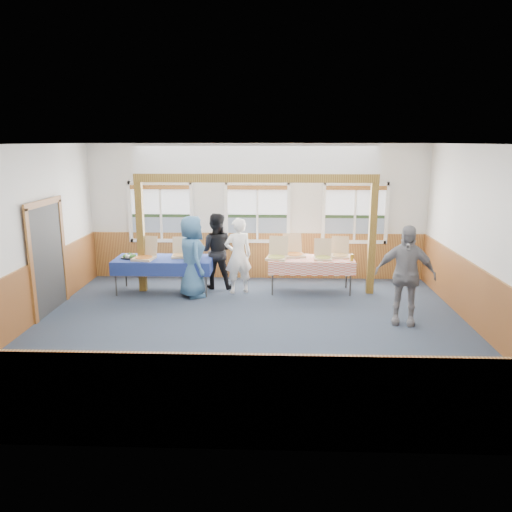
{
  "coord_description": "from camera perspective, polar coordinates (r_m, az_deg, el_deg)",
  "views": [
    {
      "loc": [
        0.39,
        -8.26,
        3.25
      ],
      "look_at": [
        0.06,
        1.0,
        1.11
      ],
      "focal_mm": 35.0,
      "sensor_mm": 36.0,
      "label": 1
    }
  ],
  "objects": [
    {
      "name": "floor",
      "position": [
        8.89,
        -0.61,
        -8.44
      ],
      "size": [
        8.0,
        8.0,
        0.0
      ],
      "primitive_type": "plane",
      "color": "#293443",
      "rests_on": "ground"
    },
    {
      "name": "window_right",
      "position": [
        11.98,
        11.26,
        5.23
      ],
      "size": [
        1.56,
        0.1,
        1.46
      ],
      "color": "white",
      "rests_on": "wall_back"
    },
    {
      "name": "wall_left",
      "position": [
        9.5,
        -25.52,
        1.74
      ],
      "size": [
        0.0,
        8.0,
        8.0
      ],
      "primitive_type": "plane",
      "rotation": [
        1.57,
        0.0,
        1.57
      ],
      "color": "silver",
      "rests_on": "floor"
    },
    {
      "name": "wainscot_right",
      "position": [
        9.4,
        24.46,
        -4.88
      ],
      "size": [
        0.05,
        6.98,
        1.1
      ],
      "primitive_type": "cube",
      "color": "brown",
      "rests_on": "floor"
    },
    {
      "name": "cross_beam",
      "position": [
        10.6,
        -0.06,
        8.9
      ],
      "size": [
        5.15,
        0.18,
        0.18
      ],
      "primitive_type": "cube",
      "color": "brown",
      "rests_on": "post_left"
    },
    {
      "name": "wall_back",
      "position": [
        11.88,
        0.16,
        5.03
      ],
      "size": [
        8.0,
        0.0,
        8.0
      ],
      "primitive_type": "plane",
      "rotation": [
        1.57,
        0.0,
        0.0
      ],
      "color": "silver",
      "rests_on": "floor"
    },
    {
      "name": "drink_glass",
      "position": [
        10.78,
        10.9,
        -0.18
      ],
      "size": [
        0.07,
        0.07,
        0.15
      ],
      "primitive_type": "cylinder",
      "color": "olive",
      "rests_on": "table_right"
    },
    {
      "name": "pizza_box_f",
      "position": [
        11.13,
        9.6,
        0.24
      ],
      "size": [
        0.43,
        0.51,
        0.42
      ],
      "rotation": [
        0.0,
        0.0,
        -0.09
      ],
      "color": "tan",
      "rests_on": "table_right"
    },
    {
      "name": "veggie_tray",
      "position": [
        11.23,
        -14.25,
        -0.06
      ],
      "size": [
        0.38,
        0.38,
        0.09
      ],
      "color": "black",
      "rests_on": "table_left"
    },
    {
      "name": "wall_front",
      "position": [
        5.05,
        -2.51,
        -6.03
      ],
      "size": [
        8.0,
        0.0,
        8.0
      ],
      "primitive_type": "plane",
      "rotation": [
        -1.57,
        0.0,
        0.0
      ],
      "color": "silver",
      "rests_on": "floor"
    },
    {
      "name": "post_right",
      "position": [
        10.96,
        13.12,
        1.89
      ],
      "size": [
        0.15,
        0.15,
        2.4
      ],
      "primitive_type": "cube",
      "color": "brown",
      "rests_on": "floor"
    },
    {
      "name": "window_left",
      "position": [
        12.13,
        -10.82,
        5.34
      ],
      "size": [
        1.56,
        0.1,
        1.46
      ],
      "color": "white",
      "rests_on": "wall_back"
    },
    {
      "name": "man_blue",
      "position": [
        10.59,
        -7.34,
        -0.08
      ],
      "size": [
        0.86,
        1.0,
        1.74
      ],
      "primitive_type": "imported",
      "rotation": [
        0.0,
        0.0,
        2.0
      ],
      "color": "#355E85",
      "rests_on": "floor"
    },
    {
      "name": "post_left",
      "position": [
        11.14,
        -13.02,
        2.07
      ],
      "size": [
        0.15,
        0.15,
        2.4
      ],
      "primitive_type": "cube",
      "color": "brown",
      "rests_on": "floor"
    },
    {
      "name": "cased_opening",
      "position": [
        10.38,
        -22.78,
        -0.25
      ],
      "size": [
        0.06,
        1.3,
        2.1
      ],
      "primitive_type": "cube",
      "color": "#313131",
      "rests_on": "wall_left"
    },
    {
      "name": "wainscot_back",
      "position": [
        12.05,
        0.15,
        0.06
      ],
      "size": [
        7.98,
        0.05,
        1.1
      ],
      "primitive_type": "cube",
      "color": "brown",
      "rests_on": "floor"
    },
    {
      "name": "wainscot_left",
      "position": [
        9.73,
        -24.78,
        -4.34
      ],
      "size": [
        0.05,
        6.98,
        1.1
      ],
      "primitive_type": "cube",
      "color": "brown",
      "rests_on": "floor"
    },
    {
      "name": "person_grey",
      "position": [
        9.33,
        16.67,
        -2.08
      ],
      "size": [
        1.14,
        0.69,
        1.82
      ],
      "primitive_type": "imported",
      "rotation": [
        0.0,
        0.0,
        -0.25
      ],
      "color": "gray",
      "rests_on": "floor"
    },
    {
      "name": "pizza_box_e",
      "position": [
        10.87,
        7.65,
        -0.01
      ],
      "size": [
        0.41,
        0.49,
        0.41
      ],
      "rotation": [
        0.0,
        0.0,
        -0.06
      ],
      "color": "tan",
      "rests_on": "table_right"
    },
    {
      "name": "pizza_box_a",
      "position": [
        11.02,
        -12.63,
        -0.01
      ],
      "size": [
        0.5,
        0.58,
        0.47
      ],
      "rotation": [
        0.0,
        0.0,
        -0.14
      ],
      "color": "tan",
      "rests_on": "table_left"
    },
    {
      "name": "pizza_box_c",
      "position": [
        10.8,
        2.4,
        0.03
      ],
      "size": [
        0.5,
        0.58,
        0.46
      ],
      "rotation": [
        0.0,
        0.0,
        -0.18
      ],
      "color": "tan",
      "rests_on": "table_right"
    },
    {
      "name": "window_mid",
      "position": [
        11.83,
        0.15,
        5.38
      ],
      "size": [
        1.56,
        0.1,
        1.46
      ],
      "color": "white",
      "rests_on": "wall_back"
    },
    {
      "name": "wall_right",
      "position": [
        9.16,
        25.22,
        1.39
      ],
      "size": [
        0.0,
        8.0,
        8.0
      ],
      "primitive_type": "plane",
      "rotation": [
        1.57,
        0.0,
        -1.57
      ],
      "color": "silver",
      "rests_on": "floor"
    },
    {
      "name": "ceiling",
      "position": [
        8.27,
        -0.66,
        12.67
      ],
      "size": [
        8.0,
        8.0,
        0.0
      ],
      "primitive_type": "plane",
      "rotation": [
        3.14,
        0.0,
        0.0
      ],
      "color": "white",
      "rests_on": "wall_back"
    },
    {
      "name": "table_left",
      "position": [
        11.06,
        -10.49,
        -0.5
      ],
      "size": [
        2.25,
        1.31,
        0.76
      ],
      "rotation": [
        0.0,
        0.0,
        -0.19
      ],
      "color": "#313131",
      "rests_on": "floor"
    },
    {
      "name": "woman_white",
      "position": [
        10.79,
        -2.05,
        0.03
      ],
      "size": [
        0.7,
        0.58,
        1.66
      ],
      "primitive_type": "imported",
      "rotation": [
        0.0,
        0.0,
        3.5
      ],
      "color": "white",
      "rests_on": "floor"
    },
    {
      "name": "wainscot_front",
      "position": [
        5.51,
        -2.37,
        -16.33
      ],
      "size": [
        7.98,
        0.05,
        1.1
      ],
      "primitive_type": "cube",
      "color": "brown",
      "rests_on": "floor"
    },
    {
      "name": "table_right",
      "position": [
        10.96,
        6.28,
        -0.52
      ],
      "size": [
        2.01,
        1.38,
        0.76
      ],
      "rotation": [
        0.0,
        0.0,
        0.31
      ],
      "color": "#313131",
      "rests_on": "floor"
    },
    {
      "name": "pizza_box_d",
      "position": [
        11.09,
        4.38,
        0.35
      ],
      "size": [
        0.51,
        0.59,
        0.46
      ],
      "rotation": [
        0.0,
        0.0,
        0.18
      ],
      "color": "tan",
      "rests_on": "table_right"
    },
    {
      "name": "pizza_box_b",
      "position": [
        11.12,
        -8.6,
        0.25
      ],
      "size": [
        0.42,
        0.49,
        0.41
      ],
      "rotation": [
        0.0,
        0.0,
        0.1
      ],
      "color": "tan",
      "rests_on": "table_left"
    },
    {
      "name": "woman_black",
      "position": [
        11.2,
        -4.64,
        0.59
      ],
      "size": [
        0.84,
        0.66,
        1.7
      ],
      "primitive_type": "imported",
      "rotation": [
        0.0,
        0.0,
        3.12
      ],
      "color": "black",
      "rests_on": "floor"
    }
  ]
}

